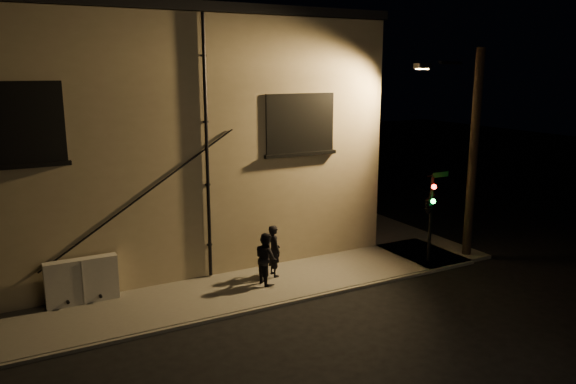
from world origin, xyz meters
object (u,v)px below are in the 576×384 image
traffic_signal (429,204)px  streetlamp_pole (471,150)px  pedestrian_a (274,251)px  pedestrian_b (266,258)px  utility_cabinet (82,281)px

traffic_signal → streetlamp_pole: bearing=2.6°
traffic_signal → streetlamp_pole: 2.56m
pedestrian_a → pedestrian_b: 0.71m
pedestrian_b → traffic_signal: size_ratio=0.52×
traffic_signal → streetlamp_pole: (1.89, 0.08, 1.72)m
utility_cabinet → streetlamp_pole: size_ratio=0.27×
pedestrian_b → streetlamp_pole: 8.33m
utility_cabinet → traffic_signal: (11.21, -2.13, 1.46)m
streetlamp_pole → pedestrian_b: bearing=173.7°
utility_cabinet → pedestrian_a: 5.95m
pedestrian_a → traffic_signal: 5.63m
pedestrian_b → utility_cabinet: bearing=76.0°
traffic_signal → pedestrian_b: bearing=170.9°
utility_cabinet → streetlamp_pole: 13.63m
utility_cabinet → streetlamp_pole: streetlamp_pole is taller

